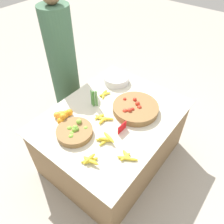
{
  "coord_description": "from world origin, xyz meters",
  "views": [
    {
      "loc": [
        -1.26,
        -1.0,
        2.32
      ],
      "look_at": [
        0.0,
        0.0,
        0.77
      ],
      "focal_mm": 35.0,
      "sensor_mm": 36.0,
      "label": 1
    }
  ],
  "objects_px": {
    "price_sign": "(122,128)",
    "vendor_person": "(63,67)",
    "lime_bowl": "(75,131)",
    "tomato_basket": "(135,108)",
    "metal_bowl": "(116,79)"
  },
  "relations": [
    {
      "from": "lime_bowl",
      "to": "price_sign",
      "type": "xyz_separation_m",
      "value": [
        0.31,
        -0.33,
        0.01
      ]
    },
    {
      "from": "price_sign",
      "to": "lime_bowl",
      "type": "bearing_deg",
      "value": 135.45
    },
    {
      "from": "price_sign",
      "to": "vendor_person",
      "type": "relative_size",
      "value": 0.07
    },
    {
      "from": "vendor_person",
      "to": "lime_bowl",
      "type": "bearing_deg",
      "value": -127.36
    },
    {
      "from": "lime_bowl",
      "to": "price_sign",
      "type": "height_order",
      "value": "lime_bowl"
    },
    {
      "from": "lime_bowl",
      "to": "tomato_basket",
      "type": "xyz_separation_m",
      "value": [
        0.62,
        -0.27,
        0.0
      ]
    },
    {
      "from": "metal_bowl",
      "to": "tomato_basket",
      "type": "bearing_deg",
      "value": -121.12
    },
    {
      "from": "tomato_basket",
      "to": "lime_bowl",
      "type": "bearing_deg",
      "value": 156.3
    },
    {
      "from": "lime_bowl",
      "to": "tomato_basket",
      "type": "distance_m",
      "value": 0.68
    },
    {
      "from": "tomato_basket",
      "to": "price_sign",
      "type": "relative_size",
      "value": 3.91
    },
    {
      "from": "lime_bowl",
      "to": "metal_bowl",
      "type": "height_order",
      "value": "lime_bowl"
    },
    {
      "from": "lime_bowl",
      "to": "price_sign",
      "type": "bearing_deg",
      "value": -47.08
    },
    {
      "from": "lime_bowl",
      "to": "tomato_basket",
      "type": "bearing_deg",
      "value": -23.7
    },
    {
      "from": "tomato_basket",
      "to": "vendor_person",
      "type": "xyz_separation_m",
      "value": [
        0.04,
        1.13,
        0.05
      ]
    },
    {
      "from": "lime_bowl",
      "to": "price_sign",
      "type": "relative_size",
      "value": 2.81
    }
  ]
}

